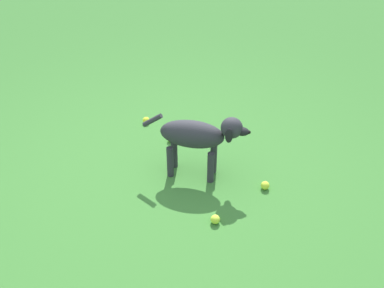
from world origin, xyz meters
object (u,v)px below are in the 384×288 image
Objects in this scene: dog at (198,136)px; tennis_ball_1 at (146,120)px; tennis_ball_2 at (265,185)px; tennis_ball_0 at (171,138)px; tennis_ball_3 at (215,219)px.

tennis_ball_1 is at bearing 134.85° from dog.
tennis_ball_0 is at bearing -70.27° from tennis_ball_2.
tennis_ball_2 is (-0.36, 0.41, -0.34)m from dog.
tennis_ball_1 is 1.00× the size of tennis_ball_2.
tennis_ball_2 is at bearing 109.73° from tennis_ball_0.
dog is 0.64m from tennis_ball_2.
dog is at bearing 92.56° from tennis_ball_1.
tennis_ball_1 is 1.44m from tennis_ball_3.
tennis_ball_0 is 1.00× the size of tennis_ball_3.
tennis_ball_2 is 0.54m from tennis_ball_3.
tennis_ball_3 is at bearing -65.37° from dog.
tennis_ball_0 is at bearing -100.38° from tennis_ball_3.
tennis_ball_0 and tennis_ball_1 have the same top height.
dog is 9.70× the size of tennis_ball_2.
tennis_ball_1 and tennis_ball_2 have the same top height.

